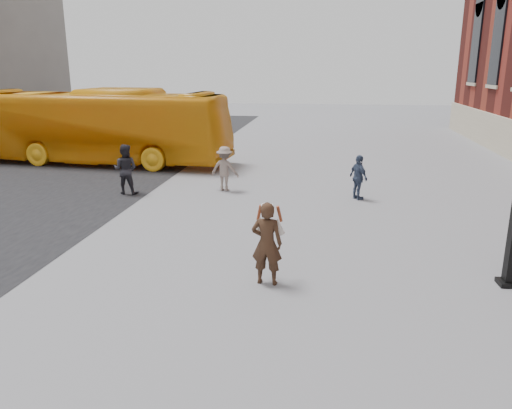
# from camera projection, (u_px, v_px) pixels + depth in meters

# --- Properties ---
(ground) EXTENTS (100.00, 100.00, 0.00)m
(ground) POSITION_uv_depth(u_px,v_px,m) (269.00, 299.00, 9.32)
(ground) COLOR #9E9EA3
(woman) EXTENTS (0.66, 0.61, 1.69)m
(woman) POSITION_uv_depth(u_px,v_px,m) (267.00, 242.00, 9.79)
(woman) COLOR black
(woman) RESTS_ON ground
(bus) EXTENTS (11.94, 3.69, 3.28)m
(bus) POSITION_uv_depth(u_px,v_px,m) (98.00, 126.00, 21.99)
(bus) COLOR orange
(bus) RESTS_ON road
(pedestrian_a) EXTENTS (0.84, 0.66, 1.69)m
(pedestrian_a) POSITION_uv_depth(u_px,v_px,m) (125.00, 169.00, 16.82)
(pedestrian_a) COLOR #25242A
(pedestrian_a) RESTS_ON ground
(pedestrian_b) EXTENTS (1.10, 0.77, 1.55)m
(pedestrian_b) POSITION_uv_depth(u_px,v_px,m) (225.00, 169.00, 17.24)
(pedestrian_b) COLOR gray
(pedestrian_b) RESTS_ON ground
(pedestrian_c) EXTENTS (0.76, 0.91, 1.46)m
(pedestrian_c) POSITION_uv_depth(u_px,v_px,m) (359.00, 177.00, 16.11)
(pedestrian_c) COLOR #38445F
(pedestrian_c) RESTS_ON ground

